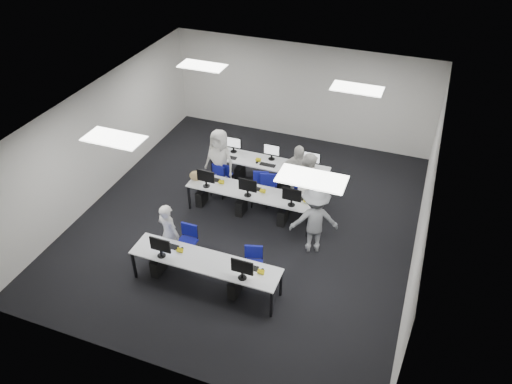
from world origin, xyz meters
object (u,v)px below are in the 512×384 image
at_px(chair_7, 306,198).
at_px(student_3, 297,176).
at_px(desk_mid, 250,193).
at_px(photographer, 315,220).
at_px(student_0, 169,233).
at_px(chair_5, 223,180).
at_px(chair_1, 253,271).
at_px(chair_2, 221,185).
at_px(chair_4, 300,203).
at_px(student_2, 220,160).
at_px(desk_front, 205,262).
at_px(student_1, 307,183).
at_px(chair_0, 187,248).
at_px(chair_6, 268,189).
at_px(chair_3, 260,194).

xyz_separation_m(chair_7, student_3, (-0.27, 0.01, 0.59)).
distance_m(desk_mid, photographer, 1.92).
bearing_deg(student_0, chair_5, -72.10).
xyz_separation_m(chair_1, chair_2, (-1.94, 2.68, -0.00)).
distance_m(chair_4, chair_7, 0.29).
height_order(chair_1, student_3, student_3).
bearing_deg(chair_1, photographer, 41.19).
height_order(desk_mid, student_2, student_2).
xyz_separation_m(desk_front, student_1, (1.25, 3.26, 0.17)).
height_order(chair_1, student_2, student_2).
xyz_separation_m(chair_0, chair_6, (0.96, 2.76, 0.02)).
distance_m(chair_6, photographer, 2.27).
height_order(chair_7, photographer, photographer).
bearing_deg(student_0, chair_3, -95.67).
distance_m(chair_0, student_0, 0.62).
bearing_deg(chair_1, desk_mid, 96.97).
bearing_deg(student_1, student_2, 20.19).
relative_size(desk_mid, student_1, 1.89).
bearing_deg(chair_5, chair_1, -45.18).
bearing_deg(student_2, chair_4, 2.05).
xyz_separation_m(chair_1, chair_3, (-0.81, 2.64, 0.01)).
relative_size(student_2, student_3, 0.99).
height_order(chair_4, chair_5, chair_4).
height_order(chair_5, student_3, student_3).
bearing_deg(desk_front, chair_6, 87.00).
xyz_separation_m(chair_0, student_2, (-0.40, 2.76, 0.61)).
bearing_deg(chair_2, student_0, -82.20).
bearing_deg(chair_2, chair_0, -75.29).
bearing_deg(chair_7, chair_4, -124.53).
height_order(chair_6, student_2, student_2).
xyz_separation_m(chair_0, chair_1, (1.64, -0.16, -0.00)).
xyz_separation_m(chair_5, chair_7, (2.32, -0.01, 0.03)).
bearing_deg(student_1, desk_mid, 52.28).
height_order(chair_1, student_0, student_0).
bearing_deg(chair_3, chair_6, 51.02).
relative_size(chair_2, student_2, 0.47).
relative_size(chair_3, photographer, 0.50).
distance_m(desk_front, photographer, 2.64).
distance_m(desk_mid, student_1, 1.42).
distance_m(desk_front, chair_2, 3.40).
bearing_deg(chair_5, student_1, 6.73).
relative_size(chair_5, student_1, 0.49).
height_order(chair_0, chair_6, chair_6).
height_order(desk_mid, chair_1, chair_1).
height_order(desk_front, chair_0, chair_0).
bearing_deg(chair_7, desk_front, -125.87).
bearing_deg(student_0, chair_2, -72.85).
height_order(student_0, student_2, student_2).
bearing_deg(desk_mid, chair_7, 33.57).
relative_size(student_1, photographer, 0.99).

